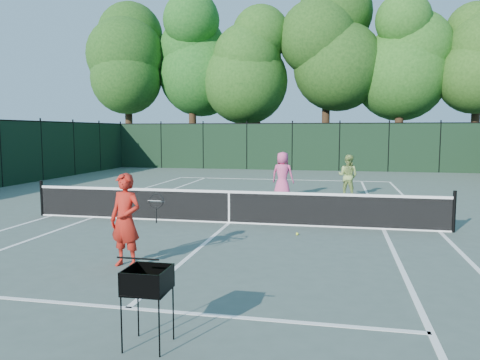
% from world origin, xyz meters
% --- Properties ---
extents(ground, '(90.00, 90.00, 0.00)m').
position_xyz_m(ground, '(0.00, 0.00, 0.00)').
color(ground, '#46554D').
rests_on(ground, ground).
extents(sideline_doubles_left, '(0.10, 23.77, 0.01)m').
position_xyz_m(sideline_doubles_left, '(-5.49, 0.00, 0.00)').
color(sideline_doubles_left, white).
rests_on(sideline_doubles_left, ground).
extents(sideline_doubles_right, '(0.10, 23.77, 0.01)m').
position_xyz_m(sideline_doubles_right, '(5.49, 0.00, 0.00)').
color(sideline_doubles_right, white).
rests_on(sideline_doubles_right, ground).
extents(sideline_singles_left, '(0.10, 23.77, 0.01)m').
position_xyz_m(sideline_singles_left, '(-4.12, 0.00, 0.00)').
color(sideline_singles_left, white).
rests_on(sideline_singles_left, ground).
extents(sideline_singles_right, '(0.10, 23.77, 0.01)m').
position_xyz_m(sideline_singles_right, '(4.12, 0.00, 0.00)').
color(sideline_singles_right, white).
rests_on(sideline_singles_right, ground).
extents(baseline_far, '(10.97, 0.10, 0.01)m').
position_xyz_m(baseline_far, '(0.00, 11.88, 0.00)').
color(baseline_far, white).
rests_on(baseline_far, ground).
extents(service_line_near, '(8.23, 0.10, 0.01)m').
position_xyz_m(service_line_near, '(0.00, -6.40, 0.00)').
color(service_line_near, white).
rests_on(service_line_near, ground).
extents(service_line_far, '(8.23, 0.10, 0.01)m').
position_xyz_m(service_line_far, '(0.00, 6.40, 0.00)').
color(service_line_far, white).
rests_on(service_line_far, ground).
extents(center_service_line, '(0.10, 12.80, 0.01)m').
position_xyz_m(center_service_line, '(0.00, 0.00, 0.00)').
color(center_service_line, white).
rests_on(center_service_line, ground).
extents(tennis_net, '(11.69, 0.09, 1.06)m').
position_xyz_m(tennis_net, '(0.00, 0.00, 0.48)').
color(tennis_net, black).
rests_on(tennis_net, ground).
extents(fence_far, '(24.00, 0.05, 3.00)m').
position_xyz_m(fence_far, '(0.00, 18.00, 1.50)').
color(fence_far, black).
rests_on(fence_far, ground).
extents(tree_0, '(6.40, 6.40, 13.14)m').
position_xyz_m(tree_0, '(-13.00, 21.50, 8.16)').
color(tree_0, black).
rests_on(tree_0, ground).
extents(tree_1, '(6.80, 6.80, 13.98)m').
position_xyz_m(tree_1, '(-8.00, 22.00, 8.69)').
color(tree_1, black).
rests_on(tree_1, ground).
extents(tree_2, '(6.00, 6.00, 12.40)m').
position_xyz_m(tree_2, '(-3.00, 21.80, 7.73)').
color(tree_2, black).
rests_on(tree_2, ground).
extents(tree_3, '(7.00, 7.00, 14.45)m').
position_xyz_m(tree_3, '(2.00, 22.30, 9.01)').
color(tree_3, black).
rests_on(tree_3, ground).
extents(tree_4, '(6.20, 6.20, 12.97)m').
position_xyz_m(tree_4, '(7.00, 21.60, 8.14)').
color(tree_4, black).
rests_on(tree_4, ground).
extents(tree_5, '(5.80, 5.80, 12.23)m').
position_xyz_m(tree_5, '(12.00, 22.10, 7.71)').
color(tree_5, black).
rests_on(tree_5, ground).
extents(coach, '(1.03, 0.57, 1.76)m').
position_xyz_m(coach, '(-0.95, -4.44, 0.88)').
color(coach, red).
rests_on(coach, ground).
extents(player_pink, '(0.96, 0.73, 1.75)m').
position_xyz_m(player_pink, '(0.86, 5.31, 0.88)').
color(player_pink, '#D0497F').
rests_on(player_pink, ground).
extents(player_green, '(0.97, 0.88, 1.63)m').
position_xyz_m(player_green, '(3.31, 6.00, 0.82)').
color(player_green, '#8FAD56').
rests_on(player_green, ground).
extents(ball_hopper, '(0.51, 0.51, 0.95)m').
position_xyz_m(ball_hopper, '(0.76, -7.45, 0.80)').
color(ball_hopper, black).
rests_on(ball_hopper, ground).
extents(loose_ball_midcourt, '(0.07, 0.07, 0.07)m').
position_xyz_m(loose_ball_midcourt, '(1.98, -1.14, 0.03)').
color(loose_ball_midcourt, '#D0EA2F').
rests_on(loose_ball_midcourt, ground).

